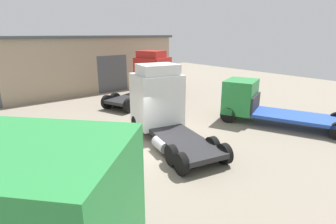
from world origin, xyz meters
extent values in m
plane|color=gray|center=(0.00, 0.00, 0.00)|extent=(60.00, 60.00, 0.00)
cube|color=tan|center=(0.00, 17.29, 2.62)|extent=(25.90, 6.58, 5.24)
cube|color=#474C51|center=(0.00, 17.29, 5.37)|extent=(26.40, 7.08, 0.25)
cube|color=#4C5156|center=(5.70, 14.03, 1.80)|extent=(3.20, 0.08, 3.60)
cube|color=silver|center=(2.38, 2.04, 1.98)|extent=(2.97, 2.89, 3.00)
cube|color=silver|center=(2.34, 1.85, 3.76)|extent=(2.42, 2.10, 0.60)
cube|color=black|center=(2.64, 3.19, 2.58)|extent=(2.07, 0.54, 1.08)
cube|color=#232326|center=(1.64, -1.25, 0.60)|extent=(2.91, 4.68, 0.24)
cylinder|color=#B2B2B7|center=(0.79, -0.44, 0.43)|extent=(0.79, 1.20, 0.56)
cylinder|color=black|center=(1.44, 2.87, 0.48)|extent=(0.50, 1.00, 0.96)
cylinder|color=black|center=(3.58, 2.39, 0.48)|extent=(0.50, 1.00, 0.96)
cylinder|color=black|center=(0.40, -1.76, 0.48)|extent=(0.50, 1.00, 0.96)
cylinder|color=black|center=(2.54, -2.24, 0.48)|extent=(0.50, 1.00, 0.96)
cylinder|color=black|center=(0.20, -2.64, 0.48)|extent=(0.50, 1.00, 0.96)
cylinder|color=black|center=(2.34, -3.12, 0.48)|extent=(0.50, 1.00, 0.96)
cube|color=red|center=(7.15, 9.12, 2.11)|extent=(3.11, 3.17, 3.13)
cube|color=red|center=(6.97, 9.05, 3.95)|extent=(2.29, 2.55, 0.60)
cube|color=black|center=(8.25, 9.51, 2.74)|extent=(0.79, 2.00, 1.13)
cube|color=#232326|center=(4.12, 8.02, 0.66)|extent=(4.49, 3.26, 0.24)
cylinder|color=#B2B2B7|center=(4.34, 9.16, 0.49)|extent=(1.22, 0.90, 0.56)
cylinder|color=black|center=(7.35, 10.35, 0.54)|extent=(1.13, 0.65, 1.09)
cylinder|color=black|center=(8.09, 8.28, 0.54)|extent=(1.13, 0.65, 1.09)
cylinder|color=black|center=(3.16, 8.84, 0.54)|extent=(1.13, 0.65, 1.09)
cylinder|color=black|center=(3.90, 6.77, 0.54)|extent=(1.13, 0.65, 1.09)
cylinder|color=black|center=(2.31, 8.54, 0.54)|extent=(1.13, 0.65, 1.09)
cylinder|color=black|center=(3.06, 6.47, 0.54)|extent=(1.13, 0.65, 1.09)
cube|color=#28843D|center=(8.23, 0.46, 1.62)|extent=(2.94, 2.67, 2.20)
cube|color=black|center=(7.87, 1.31, 2.02)|extent=(1.89, 0.84, 0.88)
cube|color=#2347A3|center=(9.82, -3.41, 0.70)|extent=(4.69, 6.90, 0.20)
cube|color=#232326|center=(8.62, -0.49, 1.25)|extent=(2.26, 1.03, 1.10)
cylinder|color=black|center=(7.08, 0.48, 0.52)|extent=(0.67, 1.08, 1.04)
cylinder|color=black|center=(9.02, 1.28, 0.52)|extent=(0.67, 1.08, 1.04)
camera|label=1|loc=(-6.36, -9.94, 5.69)|focal=28.00mm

